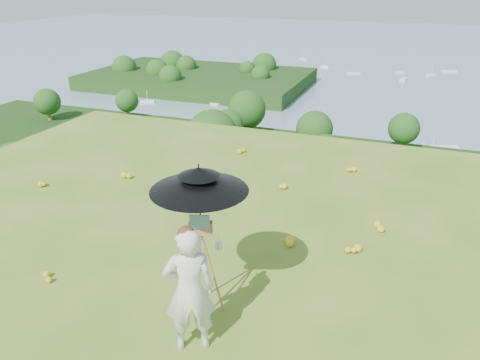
% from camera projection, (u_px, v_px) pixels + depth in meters
% --- Properties ---
extents(ground, '(14.00, 14.00, 0.00)m').
position_uv_depth(ground, '(186.00, 258.00, 7.51)').
color(ground, '#567120').
rests_on(ground, ground).
extents(forest_slope, '(140.00, 56.00, 22.00)m').
position_uv_depth(forest_slope, '(350.00, 321.00, 49.07)').
color(forest_slope, '#14340E').
rests_on(forest_slope, bay_water).
extents(shoreline_tier, '(170.00, 28.00, 8.00)m').
position_uv_depth(shoreline_tier, '(380.00, 214.00, 86.13)').
color(shoreline_tier, '#73695C').
rests_on(shoreline_tier, bay_water).
extents(bay_water, '(700.00, 700.00, 0.00)m').
position_uv_depth(bay_water, '(414.00, 62.00, 226.64)').
color(bay_water, '#7590A7').
rests_on(bay_water, ground).
extents(peninsula, '(90.00, 60.00, 12.00)m').
position_uv_depth(peninsula, '(199.00, 72.00, 176.36)').
color(peninsula, '#14340E').
rests_on(peninsula, bay_water).
extents(slope_trees, '(110.00, 50.00, 6.00)m').
position_uv_depth(slope_trees, '(365.00, 201.00, 43.48)').
color(slope_trees, '#275218').
rests_on(slope_trees, forest_slope).
extents(harbor_town, '(110.00, 22.00, 5.00)m').
position_uv_depth(harbor_town, '(385.00, 182.00, 83.53)').
color(harbor_town, silver).
rests_on(harbor_town, shoreline_tier).
extents(moored_boats, '(140.00, 140.00, 0.70)m').
position_uv_depth(moored_boats, '(369.00, 95.00, 162.93)').
color(moored_boats, white).
rests_on(moored_boats, bay_water).
extents(wildflowers, '(10.00, 10.50, 0.12)m').
position_uv_depth(wildflowers, '(193.00, 247.00, 7.70)').
color(wildflowers, yellow).
rests_on(wildflowers, ground).
extents(painter, '(0.72, 0.64, 1.65)m').
position_uv_depth(painter, '(189.00, 290.00, 5.41)').
color(painter, silver).
rests_on(painter, ground).
extents(field_easel, '(0.72, 0.72, 1.52)m').
position_uv_depth(field_easel, '(202.00, 265.00, 5.99)').
color(field_easel, '#996640').
rests_on(field_easel, ground).
extents(sun_umbrella, '(1.62, 1.62, 0.89)m').
position_uv_depth(sun_umbrella, '(200.00, 198.00, 5.64)').
color(sun_umbrella, black).
rests_on(sun_umbrella, field_easel).
extents(painter_cap, '(0.30, 0.32, 0.10)m').
position_uv_depth(painter_cap, '(186.00, 232.00, 5.10)').
color(painter_cap, '#D07284').
rests_on(painter_cap, painter).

